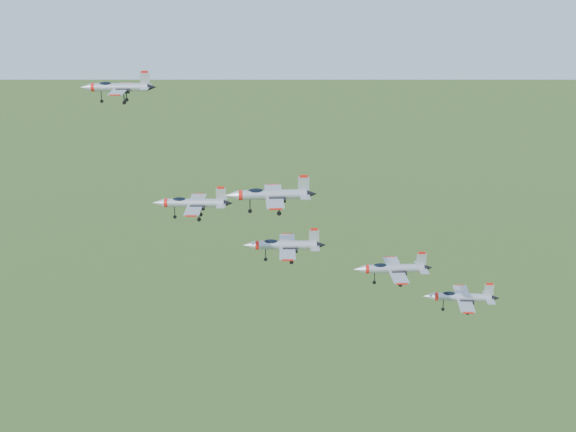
{
  "coord_description": "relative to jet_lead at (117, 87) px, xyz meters",
  "views": [
    {
      "loc": [
        3.65,
        -115.97,
        177.79
      ],
      "look_at": [
        4.78,
        -3.44,
        137.35
      ],
      "focal_mm": 50.0,
      "sensor_mm": 36.0,
      "label": 1
    }
  ],
  "objects": [
    {
      "name": "jet_left_high",
      "position": [
        12.57,
        -13.83,
        -14.64
      ],
      "size": [
        12.01,
        9.87,
        3.22
      ],
      "rotation": [
        0.0,
        0.0,
        -0.02
      ],
      "color": "#9FA3AB"
    },
    {
      "name": "jet_lead",
      "position": [
        0.0,
        0.0,
        0.0
      ],
      "size": [
        12.09,
        9.92,
        3.24
      ],
      "rotation": [
        0.0,
        0.0,
        0.01
      ],
      "color": "#9FA3AB"
    },
    {
      "name": "jet_right_high",
      "position": [
        24.36,
        -28.47,
        -8.55
      ],
      "size": [
        11.94,
        9.85,
        3.19
      ],
      "rotation": [
        0.0,
        0.0,
        0.05
      ],
      "color": "#9FA3AB"
    },
    {
      "name": "jet_trail",
      "position": [
        53.95,
        -12.24,
        -30.96
      ],
      "size": [
        11.97,
        9.9,
        3.2
      ],
      "rotation": [
        0.0,
        0.0,
        -0.07
      ],
      "color": "#9FA3AB"
    },
    {
      "name": "jet_right_low",
      "position": [
        41.81,
        -19.97,
        -22.65
      ],
      "size": [
        11.64,
        9.61,
        3.11
      ],
      "rotation": [
        0.0,
        0.0,
        0.05
      ],
      "color": "#9FA3AB"
    },
    {
      "name": "jet_left_low",
      "position": [
        26.18,
        -6.72,
        -24.25
      ],
      "size": [
        13.38,
        10.97,
        3.59
      ],
      "rotation": [
        0.0,
        0.0,
        -0.0
      ],
      "color": "#9FA3AB"
    }
  ]
}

